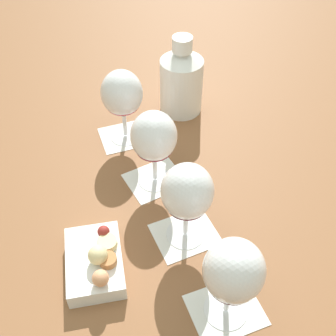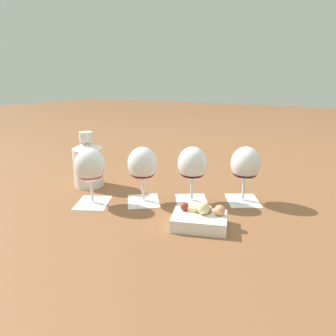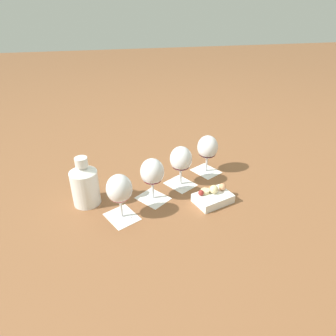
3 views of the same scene
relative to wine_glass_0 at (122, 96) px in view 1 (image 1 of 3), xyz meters
The scene contains 11 objects.
ground_plane 0.27m from the wine_glass_0, 32.35° to the left, with size 8.00×8.00×0.00m, color brown.
tasting_card_0 0.12m from the wine_glass_0, 90.00° to the right, with size 0.14×0.15×0.00m.
tasting_card_1 0.20m from the wine_glass_0, 34.45° to the left, with size 0.15×0.15×0.00m.
tasting_card_2 0.34m from the wine_glass_0, 32.40° to the left, with size 0.14×0.15×0.00m.
tasting_card_3 0.49m from the wine_glass_0, 31.41° to the left, with size 0.14×0.15×0.00m.
wine_glass_0 is the anchor object (origin of this frame).
wine_glass_1 0.16m from the wine_glass_0, 34.45° to the left, with size 0.09×0.09×0.18m.
wine_glass_2 0.31m from the wine_glass_0, 32.40° to the left, with size 0.09×0.09×0.18m.
wine_glass_3 0.48m from the wine_glass_0, 31.41° to the left, with size 0.09×0.09×0.18m.
ceramic_vase 0.17m from the wine_glass_0, 136.39° to the left, with size 0.10×0.10×0.20m.
snack_dish 0.37m from the wine_glass_0, ahead, with size 0.17×0.14×0.07m.
Camera 1 is at (0.54, 0.07, 0.66)m, focal length 45.00 mm.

